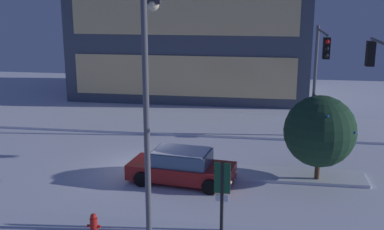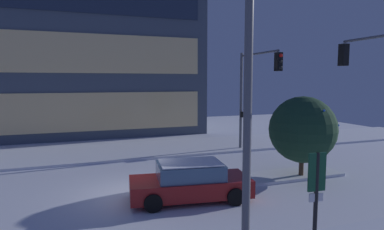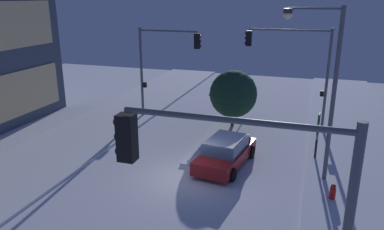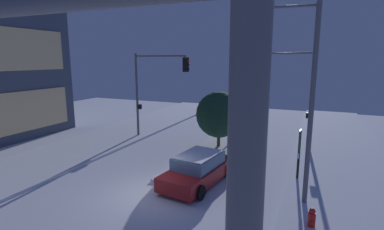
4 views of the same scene
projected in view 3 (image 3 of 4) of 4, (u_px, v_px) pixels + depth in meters
ground at (187, 178)px, 18.34m from camera, size 52.00×52.00×0.00m
curb_strip_near at (367, 204)px, 15.91m from camera, size 52.00×5.20×0.14m
curb_strip_far at (48, 156)px, 20.72m from camera, size 52.00×5.20×0.14m
median_strip at (218, 137)px, 23.46m from camera, size 9.00×1.80×0.14m
car_near at (226, 152)px, 19.57m from camera, size 4.88×2.59×1.49m
traffic_light_corner_far_right at (163, 58)px, 25.96m from camera, size 0.32×4.53×6.44m
traffic_light_corner_near_right at (295, 59)px, 24.49m from camera, size 0.32×5.56×6.60m
traffic_light_corner_near_left at (248, 208)px, 7.28m from camera, size 0.32×4.73×6.50m
street_lamp_arched at (321, 73)px, 16.61m from camera, size 0.60×2.55×8.12m
fire_hydrant at (333, 193)px, 16.14m from camera, size 0.48×0.26×0.83m
parking_info_sign at (318, 131)px, 19.92m from camera, size 0.55×0.12×2.62m
decorated_tree_median at (233, 94)px, 24.73m from camera, size 3.13×3.19×3.90m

